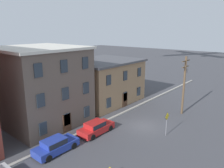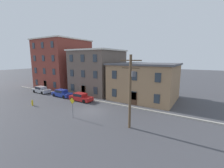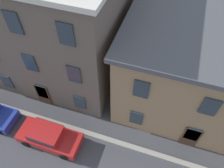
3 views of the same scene
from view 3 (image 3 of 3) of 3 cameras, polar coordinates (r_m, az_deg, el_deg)
name	(u,v)px [view 3 (image 3 of 3)]	position (r m, az deg, el deg)	size (l,w,h in m)	color
kerb_strip	(125,145)	(15.97, 3.30, -15.56)	(56.00, 0.36, 0.16)	#9E998E
apartment_midblock	(64,18)	(18.06, -12.36, 16.57)	(9.82, 10.40, 9.54)	#66564C
apartment_far	(206,66)	(17.02, 23.32, 4.41)	(11.80, 9.75, 6.78)	#9E7A56
car_red	(48,136)	(16.09, -16.27, -12.89)	(4.40, 1.92, 1.43)	#B21E1E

